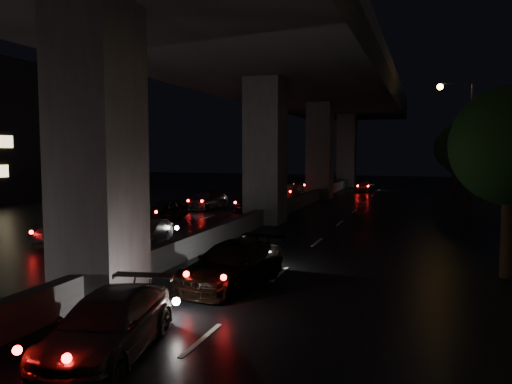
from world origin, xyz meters
The scene contains 19 objects.
ground centered at (0.00, 0.00, 0.00)m, with size 120.00×120.00×0.00m, color black.
viaduct centered at (0.00, 5.00, 8.34)m, with size 12.00×80.00×10.50m.
median_barrier centered at (0.00, 5.00, 0.42)m, with size 0.45×70.00×0.85m, color #363739.
building_left centered at (-27.00, 15.00, 5.50)m, with size 12.00×24.00×11.00m, color black.
tree_b centered at (11.00, -4.00, 4.20)m, with size 3.80×3.80×6.12m.
tree_c centered at (11.00, 12.00, 4.20)m, with size 3.80×3.80×6.12m.
tree_d centered at (11.00, 28.00, 4.20)m, with size 3.80×3.80×6.12m.
streetlight_far centered at (10.97, 18.00, 5.66)m, with size 2.52×0.44×9.00m.
car_2 centered at (2.56, -13.27, 0.60)m, with size 1.69×4.16×1.21m, color #49443F.
car_3 centered at (3.03, -7.77, 0.64)m, with size 1.81×4.44×1.29m, color black.
car_4 centered at (-6.14, -3.58, 0.62)m, with size 1.31×3.75×1.24m, color black.
car_5 centered at (-2.65, -3.14, 0.56)m, with size 1.18×3.38×1.11m, color #252528.
car_6 centered at (-5.90, 4.11, 0.59)m, with size 1.39×3.45×1.18m, color black.
car_7 centered at (-5.91, 10.05, 0.61)m, with size 1.70×4.17×1.21m, color black.
car_8 centered at (-2.50, 9.92, 0.61)m, with size 1.45×3.60×1.23m, color black.
car_9 centered at (-2.47, 19.64, 0.57)m, with size 1.22×3.49×1.15m, color #4C4842.
car_10 centered at (-2.95, 26.75, 0.63)m, with size 2.09×4.54×1.26m, color black.
car_11 centered at (-6.14, 27.12, 0.59)m, with size 1.95×4.23×1.17m, color black.
car_12 centered at (2.88, 28.07, 0.58)m, with size 1.36×3.38×1.15m, color slate.
Camera 1 is at (8.45, -21.44, 4.06)m, focal length 35.00 mm.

